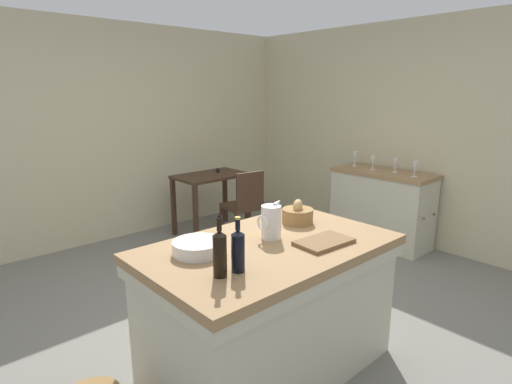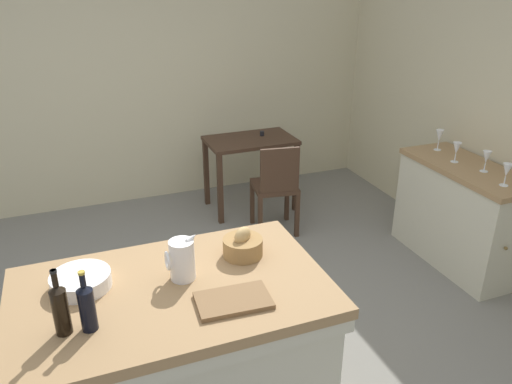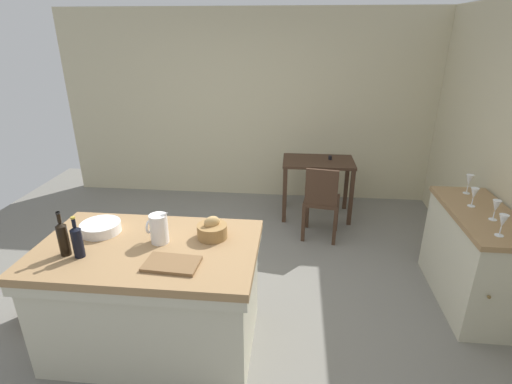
{
  "view_description": "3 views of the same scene",
  "coord_description": "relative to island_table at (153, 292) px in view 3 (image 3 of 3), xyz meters",
  "views": [
    {
      "loc": [
        -2.08,
        -2.34,
        1.81
      ],
      "look_at": [
        0.5,
        0.52,
        0.87
      ],
      "focal_mm": 29.25,
      "sensor_mm": 36.0,
      "label": 1
    },
    {
      "loc": [
        -0.73,
        -2.69,
        2.34
      ],
      "look_at": [
        0.42,
        0.31,
        0.92
      ],
      "focal_mm": 34.89,
      "sensor_mm": 36.0,
      "label": 2
    },
    {
      "loc": [
        0.65,
        -2.93,
        2.31
      ],
      "look_at": [
        0.31,
        0.37,
        0.93
      ],
      "focal_mm": 27.45,
      "sensor_mm": 36.0,
      "label": 3
    }
  ],
  "objects": [
    {
      "name": "wine_glass_left",
      "position": [
        2.66,
        0.67,
        0.53
      ],
      "size": [
        0.07,
        0.07,
        0.17
      ],
      "color": "white",
      "rests_on": "side_cabinet"
    },
    {
      "name": "bread_basket",
      "position": [
        0.44,
        0.17,
        0.47
      ],
      "size": [
        0.22,
        0.22,
        0.17
      ],
      "color": "olive",
      "rests_on": "island_table"
    },
    {
      "name": "cutting_board",
      "position": [
        0.25,
        -0.23,
        0.42
      ],
      "size": [
        0.37,
        0.24,
        0.02
      ],
      "primitive_type": "cube",
      "rotation": [
        0.0,
        0.0,
        -0.06
      ],
      "color": "brown",
      "rests_on": "island_table"
    },
    {
      "name": "wooden_chair",
      "position": [
        1.36,
        1.84,
        0.02
      ],
      "size": [
        0.46,
        0.46,
        0.91
      ],
      "color": "#3D281C",
      "rests_on": "ground"
    },
    {
      "name": "ground_plane",
      "position": [
        0.38,
        0.58,
        -0.47
      ],
      "size": [
        6.76,
        6.76,
        0.0
      ],
      "primitive_type": "plane",
      "color": "slate"
    },
    {
      "name": "wine_bottle_amber",
      "position": [
        -0.51,
        -0.17,
        0.54
      ],
      "size": [
        0.07,
        0.07,
        0.32
      ],
      "color": "black",
      "rests_on": "island_table"
    },
    {
      "name": "wall_back",
      "position": [
        0.38,
        3.18,
        0.83
      ],
      "size": [
        5.32,
        0.12,
        2.6
      ],
      "primitive_type": "cube",
      "color": "beige",
      "rests_on": "ground"
    },
    {
      "name": "pitcher",
      "position": [
        0.08,
        0.06,
        0.52
      ],
      "size": [
        0.17,
        0.13,
        0.26
      ],
      "color": "white",
      "rests_on": "island_table"
    },
    {
      "name": "wine_glass_far_left",
      "position": [
        2.58,
        0.4,
        0.53
      ],
      "size": [
        0.07,
        0.07,
        0.17
      ],
      "color": "white",
      "rests_on": "side_cabinet"
    },
    {
      "name": "wine_bottle_dark",
      "position": [
        -0.4,
        -0.18,
        0.53
      ],
      "size": [
        0.07,
        0.07,
        0.3
      ],
      "color": "black",
      "rests_on": "island_table"
    },
    {
      "name": "island_table",
      "position": [
        0.0,
        0.0,
        0.0
      ],
      "size": [
        1.59,
        0.98,
        0.88
      ],
      "color": "#99754C",
      "rests_on": "ground"
    },
    {
      "name": "wine_glass_right",
      "position": [
        2.66,
        1.23,
        0.54
      ],
      "size": [
        0.07,
        0.07,
        0.19
      ],
      "color": "white",
      "rests_on": "side_cabinet"
    },
    {
      "name": "wine_glass_middle",
      "position": [
        2.59,
        0.93,
        0.53
      ],
      "size": [
        0.07,
        0.07,
        0.17
      ],
      "color": "white",
      "rests_on": "side_cabinet"
    },
    {
      "name": "side_cabinet",
      "position": [
        2.64,
        0.8,
        -0.03
      ],
      "size": [
        0.52,
        1.2,
        0.89
      ],
      "color": "#99754C",
      "rests_on": "ground"
    },
    {
      "name": "writing_desk",
      "position": [
        1.34,
        2.47,
        0.17
      ],
      "size": [
        0.9,
        0.57,
        0.82
      ],
      "color": "#3D281C",
      "rests_on": "ground"
    },
    {
      "name": "wicker_hamper",
      "position": [
        -1.11,
        0.16,
        -0.33
      ],
      "size": [
        0.3,
        0.3,
        0.29
      ],
      "primitive_type": "cylinder",
      "color": "olive",
      "rests_on": "ground"
    },
    {
      "name": "wash_bowl",
      "position": [
        -0.42,
        0.17,
        0.44
      ],
      "size": [
        0.3,
        0.3,
        0.08
      ],
      "primitive_type": "cylinder",
      "color": "white",
      "rests_on": "island_table"
    }
  ]
}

